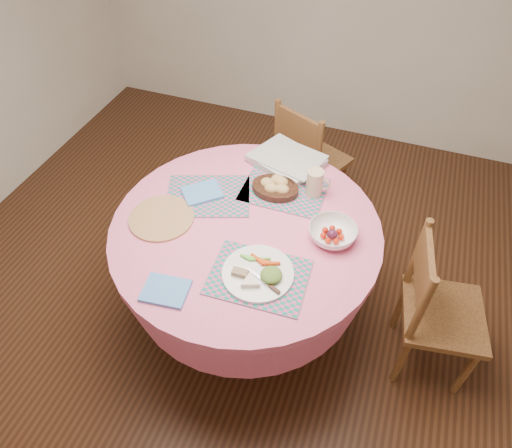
# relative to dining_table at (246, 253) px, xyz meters

# --- Properties ---
(ground) EXTENTS (4.00, 4.00, 0.00)m
(ground) POSITION_rel_dining_table_xyz_m (0.00, 0.00, -0.56)
(ground) COLOR #331C0F
(ground) RESTS_ON ground
(room_envelope) EXTENTS (4.01, 4.01, 2.71)m
(room_envelope) POSITION_rel_dining_table_xyz_m (0.00, 0.00, 1.16)
(room_envelope) COLOR silver
(room_envelope) RESTS_ON ground
(dining_table) EXTENTS (1.24, 1.24, 0.75)m
(dining_table) POSITION_rel_dining_table_xyz_m (0.00, 0.00, 0.00)
(dining_table) COLOR pink
(dining_table) RESTS_ON ground
(chair_right) EXTENTS (0.43, 0.44, 0.85)m
(chair_right) POSITION_rel_dining_table_xyz_m (0.91, 0.08, -0.11)
(chair_right) COLOR brown
(chair_right) RESTS_ON ground
(chair_back) EXTENTS (0.51, 0.51, 0.85)m
(chair_back) POSITION_rel_dining_table_xyz_m (0.05, 0.95, -0.11)
(chair_back) COLOR brown
(chair_back) RESTS_ON ground
(placemat_front) EXTENTS (0.41, 0.32, 0.01)m
(placemat_front) POSITION_rel_dining_table_xyz_m (0.15, -0.25, 0.20)
(placemat_front) COLOR #15796A
(placemat_front) RESTS_ON dining_table
(placemat_left) EXTENTS (0.48, 0.42, 0.01)m
(placemat_left) POSITION_rel_dining_table_xyz_m (-0.24, 0.12, 0.20)
(placemat_left) COLOR #15796A
(placemat_left) RESTS_ON dining_table
(placemat_back) EXTENTS (0.40, 0.30, 0.01)m
(placemat_back) POSITION_rel_dining_table_xyz_m (0.09, 0.29, 0.20)
(placemat_back) COLOR #15796A
(placemat_back) RESTS_ON dining_table
(wicker_trivet) EXTENTS (0.30, 0.30, 0.01)m
(wicker_trivet) POSITION_rel_dining_table_xyz_m (-0.38, -0.09, 0.20)
(wicker_trivet) COLOR brown
(wicker_trivet) RESTS_ON dining_table
(napkin_near) EXTENTS (0.20, 0.16, 0.01)m
(napkin_near) POSITION_rel_dining_table_xyz_m (-0.17, -0.45, 0.20)
(napkin_near) COLOR #5189D1
(napkin_near) RESTS_ON dining_table
(napkin_far) EXTENTS (0.23, 0.22, 0.01)m
(napkin_far) POSITION_rel_dining_table_xyz_m (-0.27, 0.12, 0.21)
(napkin_far) COLOR #5189D1
(napkin_far) RESTS_ON placemat_left
(dinner_plate) EXTENTS (0.30, 0.30, 0.05)m
(dinner_plate) POSITION_rel_dining_table_xyz_m (0.15, -0.25, 0.22)
(dinner_plate) COLOR white
(dinner_plate) RESTS_ON placemat_front
(bread_bowl) EXTENTS (0.23, 0.23, 0.08)m
(bread_bowl) POSITION_rel_dining_table_xyz_m (0.05, 0.26, 0.23)
(bread_bowl) COLOR black
(bread_bowl) RESTS_ON placemat_back
(latte_mug) EXTENTS (0.12, 0.08, 0.13)m
(latte_mug) POSITION_rel_dining_table_xyz_m (0.24, 0.31, 0.27)
(latte_mug) COLOR #CDB88D
(latte_mug) RESTS_ON placemat_back
(fruit_bowl) EXTENTS (0.23, 0.23, 0.07)m
(fruit_bowl) POSITION_rel_dining_table_xyz_m (0.39, 0.06, 0.23)
(fruit_bowl) COLOR white
(fruit_bowl) RESTS_ON dining_table
(newspaper_stack) EXTENTS (0.42, 0.39, 0.04)m
(newspaper_stack) POSITION_rel_dining_table_xyz_m (0.04, 0.49, 0.22)
(newspaper_stack) COLOR silver
(newspaper_stack) RESTS_ON dining_table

